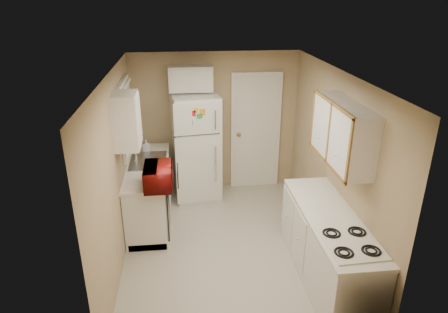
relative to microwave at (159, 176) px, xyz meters
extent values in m
plane|color=beige|center=(0.90, -0.16, -1.05)|extent=(3.80, 3.80, 0.00)
plane|color=white|center=(0.90, -0.16, 1.35)|extent=(3.80, 3.80, 0.00)
plane|color=tan|center=(-0.50, -0.16, 0.15)|extent=(3.80, 3.80, 0.00)
plane|color=tan|center=(2.30, -0.16, 0.15)|extent=(3.80, 3.80, 0.00)
plane|color=tan|center=(0.90, 1.74, 0.15)|extent=(2.80, 2.80, 0.00)
plane|color=tan|center=(0.90, -2.06, 0.15)|extent=(2.80, 2.80, 0.00)
cube|color=silver|center=(-0.20, 0.74, -0.60)|extent=(0.60, 1.80, 0.90)
cube|color=black|center=(0.09, 0.14, -0.56)|extent=(0.03, 0.58, 0.72)
cube|color=gray|center=(-0.20, 0.89, -0.19)|extent=(0.54, 0.74, 0.16)
imported|color=maroon|center=(0.00, 0.00, 0.00)|extent=(0.54, 0.30, 0.36)
imported|color=silver|center=(-0.25, 1.30, -0.05)|extent=(0.11, 0.11, 0.19)
cube|color=silver|center=(-0.46, 0.89, 0.55)|extent=(0.10, 0.98, 1.08)
cube|color=silver|center=(-0.35, 0.06, 0.75)|extent=(0.30, 0.45, 0.70)
cube|color=silver|center=(0.55, 1.44, -0.16)|extent=(0.82, 0.80, 1.78)
cube|color=silver|center=(0.50, 1.59, 0.95)|extent=(0.70, 0.30, 0.40)
cube|color=silver|center=(1.60, 1.70, -0.03)|extent=(0.86, 0.06, 2.08)
cube|color=silver|center=(2.00, -0.96, -0.60)|extent=(0.60, 2.00, 0.90)
cube|color=silver|center=(2.00, -1.50, -0.64)|extent=(0.57, 0.69, 0.82)
cube|color=silver|center=(2.15, -0.66, 0.75)|extent=(0.30, 1.20, 0.70)
camera|label=1|loc=(0.34, -4.77, 2.24)|focal=32.00mm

